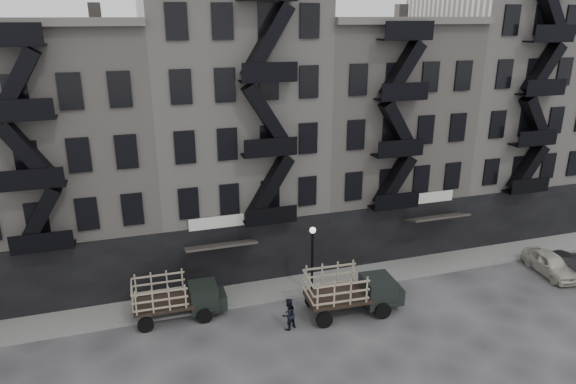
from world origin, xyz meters
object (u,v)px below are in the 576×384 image
object	(u,v)px
stake_truck_west	(176,295)
car_east	(550,264)
pedestrian_mid	(288,314)
stake_truck_east	(351,288)

from	to	relation	value
stake_truck_west	car_east	distance (m)	23.04
stake_truck_west	pedestrian_mid	distance (m)	6.09
stake_truck_west	stake_truck_east	xyz separation A→B (m)	(9.11, -2.36, 0.13)
car_east	stake_truck_east	bearing A→B (deg)	-173.50
car_east	pedestrian_mid	xyz separation A→B (m)	(-17.55, -0.76, 0.18)
stake_truck_east	pedestrian_mid	bearing A→B (deg)	-170.09
stake_truck_west	stake_truck_east	bearing A→B (deg)	-13.01
stake_truck_east	pedestrian_mid	distance (m)	3.81
stake_truck_east	car_east	distance (m)	13.86
car_east	pedestrian_mid	distance (m)	17.57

